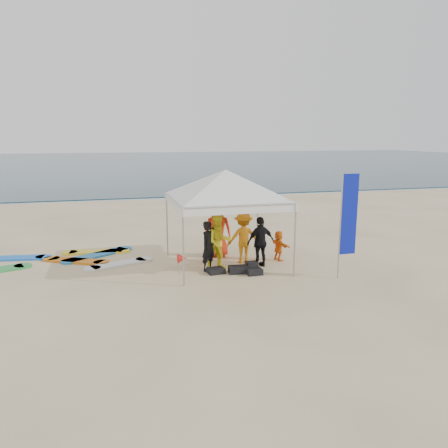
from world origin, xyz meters
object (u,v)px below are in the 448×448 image
Objects in this scene: person_black_b at (261,242)px; feather_flag at (348,216)px; marker_pennant at (182,258)px; surfboard_spread at (66,260)px; person_black_a at (209,246)px; person_orange_a at (243,237)px; person_orange_b at (218,229)px; canopy_tent at (226,170)px; person_yellow at (219,242)px; person_seated at (279,246)px.

feather_flag is (2.04, -1.70, 1.04)m from person_black_b.
surfboard_spread is (-3.55, 2.45, -0.46)m from marker_pennant.
person_black_a is 2.44× the size of marker_pennant.
person_orange_a is 0.54× the size of feather_flag.
person_black_b is 1.84m from person_orange_b.
canopy_tent is 1.48× the size of feather_flag.
person_orange_a is at bearing 19.80° from person_yellow.
feather_flag is (3.73, -1.71, 1.08)m from person_black_a.
surfboard_spread is at bearing -12.53° from person_orange_a.
person_orange_a is 0.36× the size of canopy_tent.
feather_flag is at bearing 141.23° from person_orange_a.
person_orange_a is at bearing 12.98° from canopy_tent.
person_orange_a is at bearing -14.27° from person_black_a.
person_black_a reaches higher than person_seated.
person_yellow reaches higher than person_black_a.
feather_flag is 9.25m from surfboard_spread.
canopy_tent is at bearing 20.49° from marker_pennant.
person_yellow is at bearing -24.99° from surfboard_spread.
canopy_tent is at bearing 80.58° from person_seated.
surfboard_spread is (-5.07, 0.79, -0.92)m from person_orange_b.
feather_flag is at bearing -35.01° from person_yellow.
person_black_a is 5.02m from surfboard_spread.
feather_flag is at bearing -62.64° from person_black_a.
feather_flag reaches higher than person_orange_b.
person_black_b is at bearing -20.83° from surfboard_spread.
person_orange_b is at bearing 70.40° from person_yellow.
person_black_b is (1.69, -0.01, 0.03)m from person_black_a.
marker_pennant is 4.34m from surfboard_spread.
marker_pennant is at bearing 88.91° from person_seated.
person_orange_b is at bearing -51.99° from person_orange_a.
person_orange_a reaches higher than marker_pennant.
feather_flag reaches higher than person_seated.
person_black_a is at bearing 155.36° from feather_flag.
person_orange_b is (-0.63, 0.94, 0.11)m from person_orange_a.
person_orange_a is 1.27m from person_seated.
canopy_tent reaches higher than person_black_a.
person_orange_b is 2.30m from marker_pennant.
feather_flag is at bearing -18.93° from marker_pennant.
feather_flag reaches higher than marker_pennant.
person_orange_b is 2.38m from canopy_tent.
person_seated is (1.23, -0.07, -0.34)m from person_orange_a.
person_yellow is 0.30× the size of surfboard_spread.
person_orange_a reaches higher than surfboard_spread.
person_seated is 0.22× the size of canopy_tent.
surfboard_spread is at bearing -31.60° from person_black_b.
canopy_tent is 3.93m from feather_flag.
person_orange_a is 3.48m from feather_flag.
person_black_b is at bearing 128.46° from person_orange_a.
marker_pennant is (-2.15, -0.71, -0.35)m from person_orange_a.
person_black_a is 0.27× the size of surfboard_spread.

